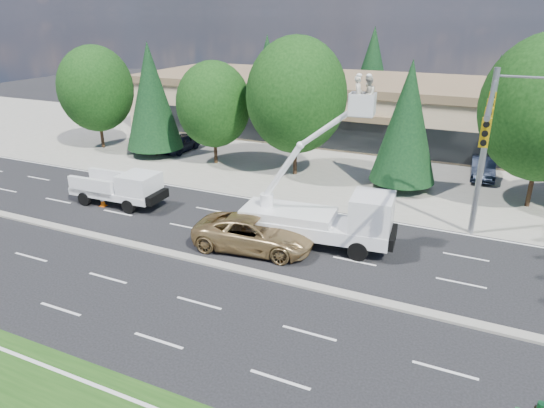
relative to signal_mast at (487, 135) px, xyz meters
The scene contains 21 objects.
ground 13.67m from the signal_mast, 144.92° to the right, with size 140.00×140.00×0.00m, color black.
concrete_apron 17.47m from the signal_mast, 127.74° to the left, with size 140.00×22.00×0.01m, color gray.
road_median 13.64m from the signal_mast, 144.92° to the right, with size 120.00×0.55×0.12m, color gray.
strip_mall 25.23m from the signal_mast, 113.62° to the left, with size 50.40×15.40×5.50m.
tree_front_a 33.01m from the signal_mast, 166.05° to the left, with size 6.51×6.51×9.03m.
tree_front_b 27.24m from the signal_mast, 163.00° to the left, with size 4.77×4.77×9.41m.
tree_front_c 21.59m from the signal_mast, 158.34° to the left, with size 5.89×5.89×8.18m.
tree_front_d 15.27m from the signal_mast, 148.59° to the left, with size 7.31×7.31×10.14m.
tree_front_e 9.51m from the signal_mast, 122.30° to the left, with size 4.46×4.46×8.80m.
tree_back_a 44.82m from the signal_mast, 128.72° to the left, with size 4.55×4.55×8.97m.
tree_back_b 37.67m from the signal_mast, 111.87° to the left, with size 5.14×5.14×10.13m.
tree_back_c 35.02m from the signal_mast, 90.05° to the left, with size 3.75×3.75×7.39m.
signal_mast is the anchor object (origin of this frame).
utility_pickup 21.42m from the signal_mast, behind, with size 5.95×2.52×2.25m.
bucket_truck 8.58m from the signal_mast, 158.29° to the right, with size 8.32×3.31×8.94m.
traffic_cone_a 22.66m from the signal_mast, behind, with size 0.40×0.40×0.70m.
traffic_cone_b 13.23m from the signal_mast, 162.88° to the right, with size 0.40×0.40×0.70m.
traffic_cone_c 10.90m from the signal_mast, 155.94° to the right, with size 0.40×0.40×0.70m.
minivan 12.34m from the signal_mast, 155.55° to the right, with size 2.90×6.28×1.75m, color #9E7F4C.
parked_car_west 27.11m from the signal_mast, 158.39° to the left, with size 1.78×4.41×1.50m, color black.
parked_car_east 14.02m from the signal_mast, 89.88° to the left, with size 1.64×4.71×1.55m, color black.
Camera 1 is at (10.17, -17.90, 11.50)m, focal length 32.00 mm.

